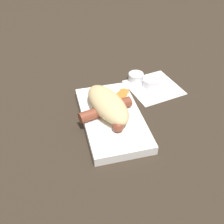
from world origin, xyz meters
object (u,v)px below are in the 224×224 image
at_px(food_tray, 112,118).
at_px(condiment_cup_far, 136,78).
at_px(bread_roll, 108,104).
at_px(sausage, 106,110).
at_px(condiment_cup_near, 151,83).

height_order(food_tray, condiment_cup_far, condiment_cup_far).
height_order(bread_roll, sausage, bread_roll).
xyz_separation_m(condiment_cup_near, condiment_cup_far, (0.04, 0.04, 0.00)).
xyz_separation_m(bread_roll, condiment_cup_near, (0.12, -0.17, -0.04)).
bearing_deg(food_tray, sausage, 57.69).
distance_m(condiment_cup_near, condiment_cup_far, 0.06).
bearing_deg(bread_roll, food_tray, -152.33).
bearing_deg(condiment_cup_far, condiment_cup_near, -140.60).
bearing_deg(food_tray, bread_roll, 27.67).
bearing_deg(bread_roll, condiment_cup_near, -55.28).
relative_size(food_tray, sausage, 1.63).
height_order(sausage, condiment_cup_far, sausage).
height_order(food_tray, bread_roll, bread_roll).
relative_size(condiment_cup_near, condiment_cup_far, 1.00).
bearing_deg(food_tray, condiment_cup_near, -50.60).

